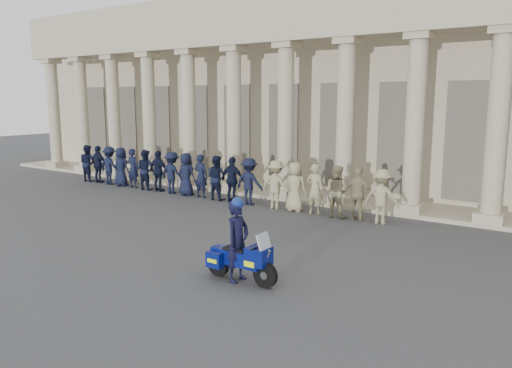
{
  "coord_description": "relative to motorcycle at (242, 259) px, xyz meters",
  "views": [
    {
      "loc": [
        9.16,
        -9.36,
        4.12
      ],
      "look_at": [
        0.91,
        2.68,
        1.6
      ],
      "focal_mm": 35.0,
      "sensor_mm": 36.0,
      "label": 1
    }
  ],
  "objects": [
    {
      "name": "officer_rank",
      "position": [
        -6.9,
        6.91,
        0.38
      ],
      "size": [
        16.27,
        0.69,
        1.83
      ],
      "color": "black",
      "rests_on": "ground"
    },
    {
      "name": "rider",
      "position": [
        -0.11,
        -0.0,
        0.43
      ],
      "size": [
        0.45,
        0.68,
        1.95
      ],
      "rotation": [
        0.0,
        0.0,
        1.56
      ],
      "color": "black",
      "rests_on": "ground"
    },
    {
      "name": "ground",
      "position": [
        -2.78,
        0.63,
        -0.53
      ],
      "size": [
        90.0,
        90.0,
        0.0
      ],
      "primitive_type": "plane",
      "color": "#39393B",
      "rests_on": "ground"
    },
    {
      "name": "building",
      "position": [
        -2.78,
        15.38,
        3.99
      ],
      "size": [
        40.0,
        12.5,
        9.0
      ],
      "color": "tan",
      "rests_on": "ground"
    },
    {
      "name": "motorcycle",
      "position": [
        0.0,
        0.0,
        0.0
      ],
      "size": [
        1.91,
        0.78,
        1.23
      ],
      "rotation": [
        0.0,
        0.0,
        -0.01
      ],
      "color": "black",
      "rests_on": "ground"
    }
  ]
}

